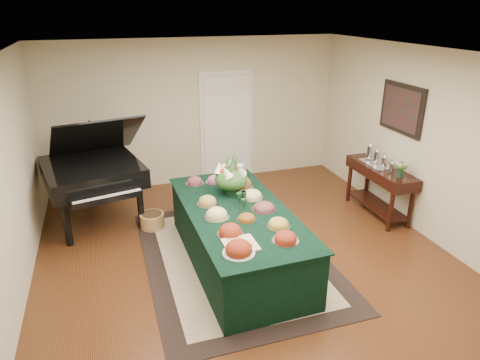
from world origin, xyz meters
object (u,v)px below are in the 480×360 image
object	(u,v)px
mahogany_sideboard	(380,178)
grand_piano	(93,171)
floral_centerpiece	(231,175)
buffet_table	(237,236)

from	to	relation	value
mahogany_sideboard	grand_piano	bearing A→B (deg)	165.18
floral_centerpiece	grand_piano	xyz separation A→B (m)	(-1.83, 1.32, -0.21)
buffet_table	grand_piano	size ratio (longest dim) A/B	1.43
floral_centerpiece	grand_piano	world-z (taller)	grand_piano
buffet_table	mahogany_sideboard	xyz separation A→B (m)	(2.64, 0.68, 0.24)
buffet_table	grand_piano	xyz separation A→B (m)	(-1.75, 1.84, 0.46)
buffet_table	grand_piano	world-z (taller)	grand_piano
grand_piano	mahogany_sideboard	bearing A→B (deg)	-14.82
grand_piano	mahogany_sideboard	world-z (taller)	grand_piano
buffet_table	mahogany_sideboard	distance (m)	2.73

